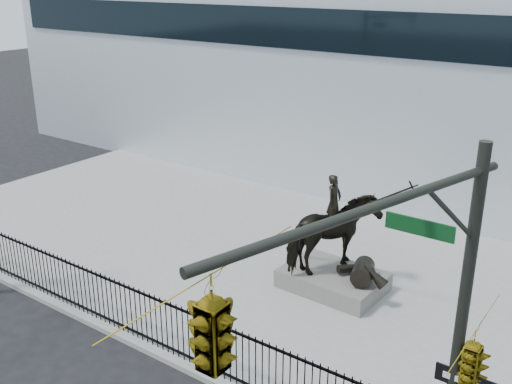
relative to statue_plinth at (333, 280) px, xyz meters
The scene contains 6 objects.
plaza 1.69m from the statue_plinth, 162.53° to the left, with size 30.00×12.00×0.15m, color gray.
building 14.19m from the statue_plinth, 96.66° to the left, with size 44.00×14.00×9.00m, color silver.
picket_fence 5.51m from the statue_plinth, 106.69° to the right, with size 22.10×0.10×1.50m.
statue_plinth is the anchor object (origin of this frame).
equestrian_statue 1.42m from the statue_plinth, ahead, with size 3.75×2.38×3.18m.
traffic_signal_right 10.76m from the statue_plinth, 60.11° to the right, with size 2.17×6.86×7.00m.
Camera 1 is at (8.98, -7.76, 9.09)m, focal length 42.00 mm.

